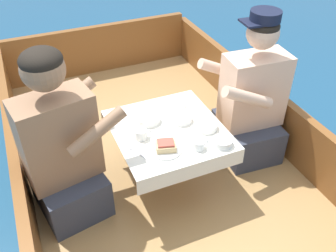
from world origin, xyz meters
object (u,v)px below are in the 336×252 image
person_starboard (251,103)px  coffee_cup_starboard (141,134)px  sandwich (166,146)px  person_port (62,151)px  coffee_cup_port (199,145)px

person_starboard → coffee_cup_starboard: person_starboard is taller
sandwich → coffee_cup_starboard: same height
person_starboard → coffee_cup_starboard: 0.80m
person_starboard → sandwich: person_starboard is taller
person_starboard → sandwich: 0.75m
person_port → coffee_cup_port: bearing=-31.7°
coffee_cup_port → person_port: bearing=159.2°
person_port → person_starboard: (1.24, 0.02, -0.02)m
person_port → sandwich: bearing=-32.1°
coffee_cup_port → person_starboard: bearing=28.1°
person_port → sandwich: person_port is taller
person_starboard → coffee_cup_port: person_starboard is taller
person_port → coffee_cup_starboard: person_port is taller
coffee_cup_port → sandwich: bearing=160.7°
person_starboard → coffee_cup_port: size_ratio=11.06×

